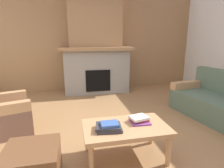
{
  "coord_description": "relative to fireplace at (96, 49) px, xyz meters",
  "views": [
    {
      "loc": [
        -0.63,
        -2.38,
        1.42
      ],
      "look_at": [
        0.05,
        0.75,
        0.64
      ],
      "focal_mm": 29.4,
      "sensor_mm": 36.0,
      "label": 1
    }
  ],
  "objects": [
    {
      "name": "ground",
      "position": [
        0.0,
        -2.62,
        -1.16
      ],
      "size": [
        9.0,
        9.0,
        0.0
      ],
      "primitive_type": "plane",
      "color": "olive"
    },
    {
      "name": "couch",
      "position": [
        1.98,
        -2.41,
        -0.88
      ],
      "size": [
        1.11,
        1.91,
        0.85
      ],
      "color": "#4C604C",
      "rests_on": "ground"
    },
    {
      "name": "coffee_table",
      "position": [
        -0.05,
        -3.1,
        -0.79
      ],
      "size": [
        1.0,
        0.6,
        0.43
      ],
      "color": "tan",
      "rests_on": "ground"
    },
    {
      "name": "book_stack_center",
      "position": [
        0.14,
        -3.03,
        -0.7
      ],
      "size": [
        0.25,
        0.22,
        0.08
      ],
      "color": "#7A3D84",
      "rests_on": "coffee_table"
    },
    {
      "name": "ottoman",
      "position": [
        -1.07,
        -3.31,
        -0.96
      ],
      "size": [
        0.52,
        0.52,
        0.4
      ],
      "primitive_type": "cube",
      "color": "brown",
      "rests_on": "ground"
    },
    {
      "name": "wall_back_wood_panel",
      "position": [
        0.0,
        0.38,
        0.19
      ],
      "size": [
        6.0,
        0.12,
        2.7
      ],
      "primitive_type": "cube",
      "color": "#997047",
      "rests_on": "ground"
    },
    {
      "name": "book_stack_near_edge",
      "position": [
        -0.27,
        -3.16,
        -0.69
      ],
      "size": [
        0.31,
        0.25,
        0.09
      ],
      "color": "#2D2D33",
      "rests_on": "coffee_table"
    },
    {
      "name": "fireplace",
      "position": [
        0.0,
        0.0,
        0.0
      ],
      "size": [
        1.9,
        0.82,
        2.7
      ],
      "color": "gray",
      "rests_on": "ground"
    }
  ]
}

